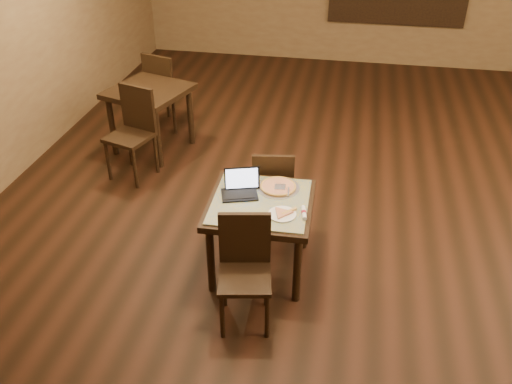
% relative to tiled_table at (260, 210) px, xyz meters
% --- Properties ---
extents(ground, '(10.00, 10.00, 0.00)m').
position_rel_tiled_table_xyz_m(ground, '(0.80, 1.04, -0.66)').
color(ground, black).
rests_on(ground, ground).
extents(tiled_table, '(0.94, 0.94, 0.76)m').
position_rel_tiled_table_xyz_m(tiled_table, '(0.00, 0.00, 0.00)').
color(tiled_table, black).
rests_on(tiled_table, ground).
extents(chair_main_near, '(0.49, 0.49, 0.97)m').
position_rel_tiled_table_xyz_m(chair_main_near, '(-0.02, -0.62, -0.11)').
color(chair_main_near, black).
rests_on(chair_main_near, ground).
extents(chair_main_far, '(0.46, 0.46, 0.94)m').
position_rel_tiled_table_xyz_m(chair_main_far, '(0.01, 0.62, -0.13)').
color(chair_main_far, black).
rests_on(chair_main_far, ground).
extents(laptop, '(0.37, 0.34, 0.22)m').
position_rel_tiled_table_xyz_m(laptop, '(-0.20, 0.10, 0.16)').
color(laptop, black).
rests_on(laptop, tiled_table).
extents(plate, '(0.24, 0.24, 0.01)m').
position_rel_tiled_table_xyz_m(plate, '(0.22, -0.18, 0.11)').
color(plate, white).
rests_on(plate, tiled_table).
extents(pizza_slice, '(0.27, 0.27, 0.02)m').
position_rel_tiled_table_xyz_m(pizza_slice, '(0.22, -0.18, 0.13)').
color(pizza_slice, beige).
rests_on(pizza_slice, plate).
extents(pizza_pan, '(0.39, 0.39, 0.01)m').
position_rel_tiled_table_xyz_m(pizza_pan, '(0.12, 0.24, 0.11)').
color(pizza_pan, silver).
rests_on(pizza_pan, tiled_table).
extents(pizza_whole, '(0.33, 0.33, 0.02)m').
position_rel_tiled_table_xyz_m(pizza_whole, '(0.12, 0.24, 0.12)').
color(pizza_whole, beige).
rests_on(pizza_whole, pizza_pan).
extents(spatula, '(0.12, 0.24, 0.01)m').
position_rel_tiled_table_xyz_m(spatula, '(0.14, 0.22, 0.13)').
color(spatula, silver).
rests_on(spatula, pizza_whole).
extents(napkin_roll, '(0.07, 0.18, 0.04)m').
position_rel_tiled_table_xyz_m(napkin_roll, '(0.40, -0.14, 0.12)').
color(napkin_roll, white).
rests_on(napkin_roll, tiled_table).
extents(other_table_b, '(1.12, 1.12, 0.84)m').
position_rel_tiled_table_xyz_m(other_table_b, '(-1.81, 2.11, 0.04)').
color(other_table_b, black).
rests_on(other_table_b, ground).
extents(other_table_b_chair_near, '(0.59, 0.59, 1.08)m').
position_rel_tiled_table_xyz_m(other_table_b_chair_near, '(-1.79, 1.47, -0.05)').
color(other_table_b_chair_near, black).
rests_on(other_table_b_chair_near, ground).
extents(other_table_b_chair_far, '(0.59, 0.59, 1.08)m').
position_rel_tiled_table_xyz_m(other_table_b_chair_far, '(-1.84, 2.75, -0.05)').
color(other_table_b_chair_far, black).
rests_on(other_table_b_chair_far, ground).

